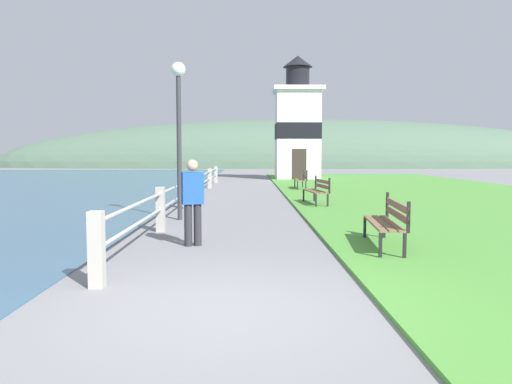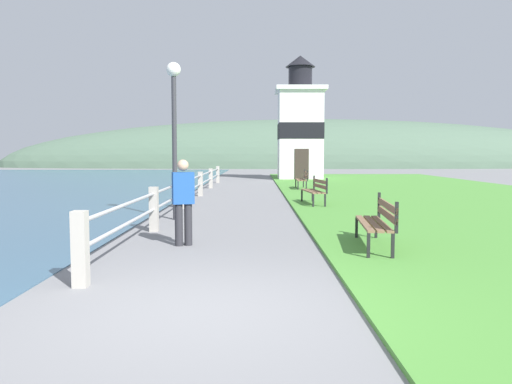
{
  "view_description": "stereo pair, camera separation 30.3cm",
  "coord_description": "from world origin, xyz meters",
  "px_view_note": "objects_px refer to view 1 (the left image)",
  "views": [
    {
      "loc": [
        0.29,
        -5.19,
        1.68
      ],
      "look_at": [
        0.55,
        12.78,
        0.3
      ],
      "focal_mm": 35.0,
      "sensor_mm": 36.0,
      "label": 1
    },
    {
      "loc": [
        0.59,
        -5.19,
        1.68
      ],
      "look_at": [
        0.55,
        12.78,
        0.3
      ],
      "focal_mm": 35.0,
      "sensor_mm": 36.0,
      "label": 2
    }
  ],
  "objects_px": {
    "park_bench_midway": "(318,189)",
    "lamp_post": "(179,111)",
    "park_bench_far": "(302,178)",
    "person_strolling": "(193,199)",
    "park_bench_near": "(388,219)",
    "lighthouse": "(297,127)"
  },
  "relations": [
    {
      "from": "park_bench_midway",
      "to": "lamp_post",
      "type": "height_order",
      "value": "lamp_post"
    },
    {
      "from": "park_bench_near",
      "to": "person_strolling",
      "type": "relative_size",
      "value": 1.25
    },
    {
      "from": "lighthouse",
      "to": "lamp_post",
      "type": "height_order",
      "value": "lighthouse"
    },
    {
      "from": "park_bench_far",
      "to": "person_strolling",
      "type": "relative_size",
      "value": 1.07
    },
    {
      "from": "park_bench_midway",
      "to": "lighthouse",
      "type": "xyz_separation_m",
      "value": [
        0.96,
        16.94,
        2.9
      ]
    },
    {
      "from": "park_bench_midway",
      "to": "person_strolling",
      "type": "bearing_deg",
      "value": 59.04
    },
    {
      "from": "park_bench_far",
      "to": "person_strolling",
      "type": "xyz_separation_m",
      "value": [
        -3.51,
        -14.16,
        0.32
      ]
    },
    {
      "from": "park_bench_midway",
      "to": "lamp_post",
      "type": "relative_size",
      "value": 0.47
    },
    {
      "from": "lamp_post",
      "to": "park_bench_near",
      "type": "bearing_deg",
      "value": -44.1
    },
    {
      "from": "park_bench_midway",
      "to": "lamp_post",
      "type": "xyz_separation_m",
      "value": [
        -3.99,
        -3.45,
        2.2
      ]
    },
    {
      "from": "lighthouse",
      "to": "person_strolling",
      "type": "relative_size",
      "value": 5.13
    },
    {
      "from": "park_bench_near",
      "to": "lamp_post",
      "type": "bearing_deg",
      "value": -38.28
    },
    {
      "from": "person_strolling",
      "to": "lamp_post",
      "type": "height_order",
      "value": "lamp_post"
    },
    {
      "from": "park_bench_far",
      "to": "lamp_post",
      "type": "height_order",
      "value": "lamp_post"
    },
    {
      "from": "park_bench_far",
      "to": "lighthouse",
      "type": "xyz_separation_m",
      "value": [
        0.72,
        9.84,
        2.9
      ]
    },
    {
      "from": "park_bench_midway",
      "to": "park_bench_far",
      "type": "xyz_separation_m",
      "value": [
        0.25,
        7.1,
        -0.0
      ]
    },
    {
      "from": "park_bench_near",
      "to": "person_strolling",
      "type": "distance_m",
      "value": 3.49
    },
    {
      "from": "park_bench_midway",
      "to": "park_bench_far",
      "type": "bearing_deg",
      "value": -98.17
    },
    {
      "from": "park_bench_near",
      "to": "park_bench_midway",
      "type": "distance_m",
      "value": 7.51
    },
    {
      "from": "park_bench_midway",
      "to": "park_bench_far",
      "type": "distance_m",
      "value": 7.11
    },
    {
      "from": "park_bench_near",
      "to": "park_bench_far",
      "type": "xyz_separation_m",
      "value": [
        0.06,
        14.61,
        -0.0
      ]
    },
    {
      "from": "park_bench_near",
      "to": "lighthouse",
      "type": "relative_size",
      "value": 0.24
    }
  ]
}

